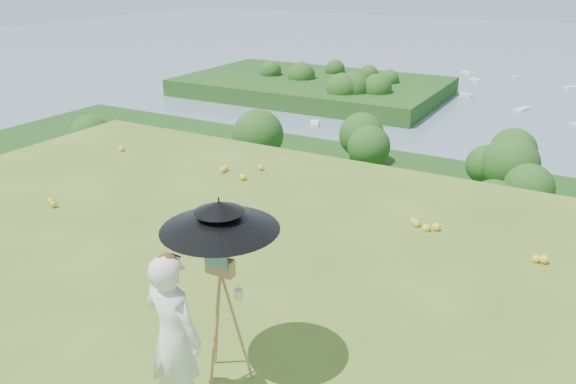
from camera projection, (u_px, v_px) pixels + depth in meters
The scene contains 11 objects.
ground at pixel (114, 310), 7.14m from camera, with size 14.00×14.00×0.00m, color #46671D.
shoreline_tier at pixel (524, 263), 81.35m from camera, with size 170.00×28.00×8.00m, color #6C6456.
peninsula at pixel (313, 79), 177.40m from camera, with size 90.00×60.00×12.00m, color #113B10, non-canonical shape.
slope_trees at pixel (490, 246), 41.10m from camera, with size 110.00×50.00×6.00m, color #285118, non-canonical shape.
harbor_town at pixel (532, 223), 78.92m from camera, with size 110.00×22.00×5.00m, color beige, non-canonical shape.
moored_boats at pixel (523, 112), 155.76m from camera, with size 140.00×140.00×0.70m, color white, non-canonical shape.
wildflowers at pixel (128, 297), 7.32m from camera, with size 10.00×10.50×0.12m, color yellow, non-canonical shape.
painter at pixel (173, 336), 5.23m from camera, with size 0.63×0.41×1.73m, color silver.
field_easel at pixel (223, 315), 5.68m from camera, with size 0.60×0.60×1.57m, color #97643F, non-canonical shape.
sun_umbrella at pixel (220, 235), 5.37m from camera, with size 1.16×1.16×0.77m, color black, non-canonical shape.
painter_cap at pixel (166, 259), 4.92m from camera, with size 0.20×0.24×0.10m, color #E07B7E, non-canonical shape.
Camera 1 is at (4.89, -4.21, 4.07)m, focal length 35.00 mm.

